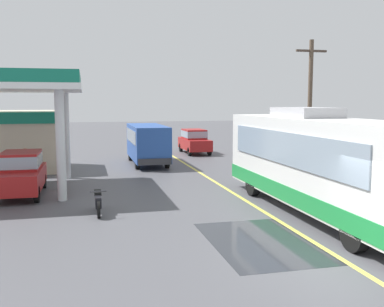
# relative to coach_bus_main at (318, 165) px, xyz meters

# --- Properties ---
(ground) EXTENTS (120.00, 120.00, 0.00)m
(ground) POSITION_rel_coach_bus_main_xyz_m (-1.73, 15.31, -1.72)
(ground) COLOR #4C4C51
(lane_divider_stripe) EXTENTS (0.16, 50.00, 0.01)m
(lane_divider_stripe) POSITION_rel_coach_bus_main_xyz_m (-1.73, 10.31, -1.72)
(lane_divider_stripe) COLOR #D8CC4C
(lane_divider_stripe) RESTS_ON ground
(wet_puddle_patch) EXTENTS (2.84, 4.40, 0.01)m
(wet_puddle_patch) POSITION_rel_coach_bus_main_xyz_m (-3.13, -2.55, -1.72)
(wet_puddle_patch) COLOR #26282D
(wet_puddle_patch) RESTS_ON ground
(coach_bus_main) EXTENTS (2.60, 11.04, 3.69)m
(coach_bus_main) POSITION_rel_coach_bus_main_xyz_m (0.00, 0.00, 0.00)
(coach_bus_main) COLOR white
(coach_bus_main) RESTS_ON ground
(car_at_pump) EXTENTS (1.70, 4.20, 1.82)m
(car_at_pump) POSITION_rel_coach_bus_main_xyz_m (-10.49, 5.65, -0.71)
(car_at_pump) COLOR maroon
(car_at_pump) RESTS_ON ground
(minibus_opposing_lane) EXTENTS (2.04, 6.13, 2.44)m
(minibus_opposing_lane) POSITION_rel_coach_bus_main_xyz_m (-4.06, 13.80, -0.25)
(minibus_opposing_lane) COLOR #264C9E
(minibus_opposing_lane) RESTS_ON ground
(motorcycle_parked_forecourt) EXTENTS (0.55, 1.80, 0.92)m
(motorcycle_parked_forecourt) POSITION_rel_coach_bus_main_xyz_m (-7.47, 1.74, -1.28)
(motorcycle_parked_forecourt) COLOR black
(motorcycle_parked_forecourt) RESTS_ON ground
(pedestrian_near_pump) EXTENTS (0.55, 0.22, 1.66)m
(pedestrian_near_pump) POSITION_rel_coach_bus_main_xyz_m (-10.73, 9.10, -0.79)
(pedestrian_near_pump) COLOR #33333F
(pedestrian_near_pump) RESTS_ON ground
(pedestrian_by_shop) EXTENTS (0.55, 0.22, 1.66)m
(pedestrian_by_shop) POSITION_rel_coach_bus_main_xyz_m (-10.50, 6.74, -0.79)
(pedestrian_by_shop) COLOR #33333F
(pedestrian_by_shop) RESTS_ON ground
(car_trailing_behind_bus) EXTENTS (1.70, 4.20, 1.82)m
(car_trailing_behind_bus) POSITION_rel_coach_bus_main_xyz_m (0.22, 18.88, -0.71)
(car_trailing_behind_bus) COLOR maroon
(car_trailing_behind_bus) RESTS_ON ground
(utility_pole_roadside) EXTENTS (1.80, 0.24, 7.26)m
(utility_pole_roadside) POSITION_rel_coach_bus_main_xyz_m (4.30, 8.70, 2.09)
(utility_pole_roadside) COLOR brown
(utility_pole_roadside) RESTS_ON ground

